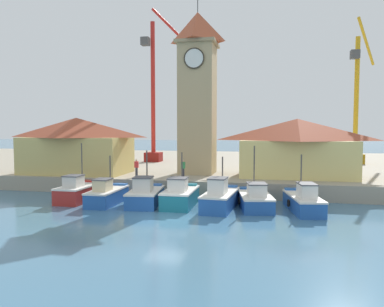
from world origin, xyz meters
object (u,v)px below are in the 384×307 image
at_px(fishing_boat_mid_right, 255,199).
at_px(dock_worker_near_tower, 136,168).
at_px(fishing_boat_left_outer, 107,195).
at_px(fishing_boat_mid_left, 180,196).
at_px(fishing_boat_far_left, 79,191).
at_px(fishing_boat_left_inner, 145,195).
at_px(fishing_boat_right_inner, 303,201).
at_px(fishing_boat_center, 220,198).
at_px(dock_worker_along_quay, 183,168).
at_px(port_crane_far, 357,112).
at_px(port_crane_near, 155,106).
at_px(warehouse_right, 297,147).
at_px(warehouse_left, 77,145).
at_px(clock_tower, 198,90).

distance_m(fishing_boat_mid_right, dock_worker_near_tower, 11.80).
height_order(fishing_boat_left_outer, fishing_boat_mid_left, fishing_boat_mid_left).
relative_size(fishing_boat_far_left, fishing_boat_left_inner, 0.91).
xyz_separation_m(fishing_boat_left_outer, fishing_boat_right_inner, (14.28, 0.41, 0.00)).
bearing_deg(fishing_boat_center, dock_worker_along_quay, 125.41).
bearing_deg(dock_worker_near_tower, fishing_boat_center, -33.45).
relative_size(fishing_boat_far_left, fishing_boat_mid_right, 0.88).
height_order(fishing_boat_mid_right, port_crane_far, port_crane_far).
height_order(port_crane_far, dock_worker_along_quay, port_crane_far).
height_order(fishing_boat_far_left, fishing_boat_right_inner, fishing_boat_far_left).
bearing_deg(port_crane_near, port_crane_far, 5.43).
xyz_separation_m(fishing_boat_left_inner, warehouse_right, (11.42, 8.65, 3.27)).
xyz_separation_m(fishing_boat_center, fishing_boat_right_inner, (5.70, 0.34, -0.08)).
distance_m(fishing_boat_right_inner, warehouse_left, 21.99).
height_order(fishing_boat_mid_left, port_crane_near, port_crane_near).
bearing_deg(warehouse_right, fishing_boat_left_inner, -142.88).
relative_size(dock_worker_near_tower, dock_worker_along_quay, 1.00).
xyz_separation_m(clock_tower, warehouse_left, (-11.50, -2.34, -5.31)).
relative_size(fishing_boat_left_inner, fishing_boat_right_inner, 0.93).
distance_m(fishing_boat_far_left, dock_worker_along_quay, 8.99).
bearing_deg(fishing_boat_mid_left, fishing_boat_mid_right, 4.43).
bearing_deg(fishing_boat_right_inner, fishing_boat_mid_right, 174.00).
relative_size(warehouse_right, dock_worker_along_quay, 6.37).
distance_m(fishing_boat_center, warehouse_left, 16.88).
bearing_deg(fishing_boat_far_left, dock_worker_near_tower, 59.52).
bearing_deg(clock_tower, port_crane_near, 124.40).
height_order(fishing_boat_far_left, fishing_boat_left_inner, fishing_boat_far_left).
height_order(fishing_boat_left_outer, fishing_boat_center, fishing_boat_center).
bearing_deg(port_crane_near, fishing_boat_right_inner, -50.37).
bearing_deg(fishing_boat_right_inner, clock_tower, 135.36).
bearing_deg(warehouse_left, fishing_boat_far_left, -60.37).
relative_size(fishing_boat_center, clock_tower, 0.31).
xyz_separation_m(clock_tower, dock_worker_along_quay, (-0.56, -3.72, -7.22)).
bearing_deg(fishing_boat_far_left, port_crane_far, 42.58).
bearing_deg(fishing_boat_mid_right, fishing_boat_right_inner, -6.00).
height_order(fishing_boat_left_outer, port_crane_near, port_crane_near).
distance_m(fishing_boat_right_inner, clock_tower, 15.55).
relative_size(clock_tower, dock_worker_near_tower, 10.45).
relative_size(fishing_boat_mid_left, port_crane_far, 0.26).
bearing_deg(fishing_boat_center, fishing_boat_mid_left, 174.83).
xyz_separation_m(fishing_boat_left_outer, dock_worker_near_tower, (0.31, 5.53, 1.47)).
relative_size(port_crane_near, port_crane_far, 1.11).
distance_m(fishing_boat_center, fishing_boat_mid_right, 2.51).
bearing_deg(fishing_boat_left_inner, warehouse_left, 143.72).
height_order(fishing_boat_mid_right, clock_tower, clock_tower).
bearing_deg(dock_worker_near_tower, clock_tower, 39.34).
xyz_separation_m(fishing_boat_left_outer, fishing_boat_mid_left, (5.59, 0.33, 0.07)).
bearing_deg(warehouse_right, warehouse_left, -175.03).
relative_size(fishing_boat_far_left, dock_worker_near_tower, 2.80).
height_order(warehouse_right, port_crane_near, port_crane_near).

